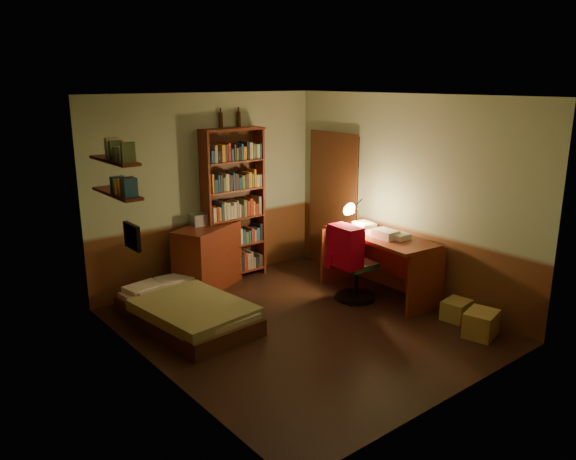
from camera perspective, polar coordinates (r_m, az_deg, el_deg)
floor at (r=6.61m, az=1.38°, el=-9.77°), size 3.50×4.00×0.02m
ceiling at (r=6.00m, az=1.54°, el=13.56°), size 3.50×4.00×0.02m
wall_back at (r=7.78m, az=-8.18°, el=4.06°), size 3.50×0.02×2.60m
wall_left at (r=5.25m, az=-13.37°, el=-1.59°), size 0.02×4.00×2.60m
wall_right at (r=7.41m, az=11.91°, el=3.33°), size 0.02×4.00×2.60m
wall_front at (r=4.88m, az=16.91°, el=-3.13°), size 3.50×0.02×2.60m
doorway at (r=8.31m, az=4.70°, el=2.75°), size 0.06×0.90×2.00m
door_trim at (r=8.29m, az=4.53°, el=2.72°), size 0.02×0.98×2.08m
bed at (r=6.68m, az=-10.30°, el=-7.27°), size 1.04×1.80×0.52m
dresser at (r=7.70m, az=-8.16°, el=-2.72°), size 1.09×0.85×0.86m
mini_stereo at (r=7.67m, az=-8.80°, el=1.14°), size 0.31×0.25×0.16m
bookshelf at (r=7.86m, az=-5.55°, el=2.51°), size 0.93×0.35×2.13m
bottle_left at (r=7.73m, az=-6.84°, el=11.02°), size 0.06×0.06×0.21m
bottle_right at (r=7.89m, az=-5.02°, el=11.16°), size 0.06×0.06×0.21m
desk at (r=7.43m, az=9.23°, el=-3.59°), size 0.79×1.61×0.83m
paper_stack at (r=7.46m, az=7.76°, el=0.34°), size 0.26×0.32×0.11m
desk_lamp at (r=7.46m, az=7.15°, el=2.55°), size 0.25×0.25×0.67m
office_chair at (r=7.24m, az=6.99°, el=-3.18°), size 0.54×0.48×1.03m
red_jacket at (r=6.87m, az=5.55°, el=2.60°), size 0.28×0.46×0.52m
wall_shelf_lower at (r=6.21m, az=-16.98°, el=3.57°), size 0.20×0.90×0.03m
wall_shelf_upper at (r=6.15m, az=-17.23°, el=6.76°), size 0.20×0.90×0.03m
framed_picture at (r=5.81m, az=-15.57°, el=-0.65°), size 0.04×0.32×0.26m
cardboard_box_a at (r=6.67m, az=19.02°, el=-8.99°), size 0.45×0.39×0.29m
cardboard_box_b at (r=7.03m, az=16.73°, el=-7.77°), size 0.36×0.32×0.23m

